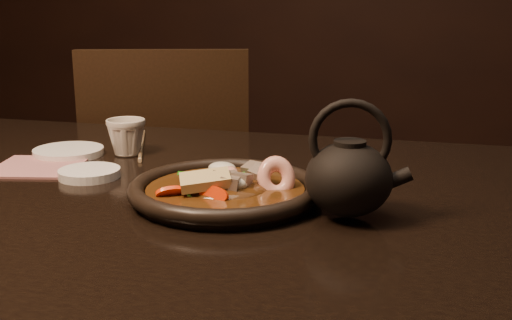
% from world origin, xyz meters
% --- Properties ---
extents(table, '(1.60, 0.90, 0.75)m').
position_xyz_m(table, '(0.00, 0.00, 0.67)').
color(table, black).
rests_on(table, floor).
extents(chair, '(0.54, 0.54, 0.91)m').
position_xyz_m(chair, '(-0.12, 0.67, 0.50)').
color(chair, black).
rests_on(chair, floor).
extents(plate, '(0.28, 0.28, 0.03)m').
position_xyz_m(plate, '(0.26, -0.02, 0.76)').
color(plate, black).
rests_on(plate, table).
extents(stirfry, '(0.19, 0.15, 0.07)m').
position_xyz_m(stirfry, '(0.26, -0.02, 0.77)').
color(stirfry, '#3C200B').
rests_on(stirfry, plate).
extents(soy_dish, '(0.10, 0.10, 0.01)m').
position_xyz_m(soy_dish, '(0.01, 0.04, 0.76)').
color(soy_dish, white).
rests_on(soy_dish, table).
extents(saucer_right, '(0.13, 0.13, 0.01)m').
position_xyz_m(saucer_right, '(-0.11, 0.16, 0.76)').
color(saucer_right, white).
rests_on(saucer_right, table).
extents(tea_cup, '(0.09, 0.09, 0.07)m').
position_xyz_m(tea_cup, '(-0.00, 0.19, 0.79)').
color(tea_cup, beige).
rests_on(tea_cup, table).
extents(chopsticks, '(0.11, 0.24, 0.01)m').
position_xyz_m(chopsticks, '(-0.00, 0.26, 0.75)').
color(chopsticks, tan).
rests_on(chopsticks, table).
extents(napkin, '(0.17, 0.17, 0.00)m').
position_xyz_m(napkin, '(-0.11, 0.07, 0.75)').
color(napkin, '#9E6161').
rests_on(napkin, table).
extents(teapot, '(0.14, 0.12, 0.16)m').
position_xyz_m(teapot, '(0.44, -0.05, 0.81)').
color(teapot, black).
rests_on(teapot, table).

